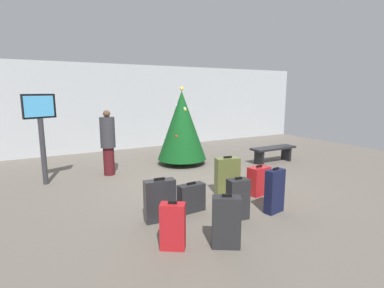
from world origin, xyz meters
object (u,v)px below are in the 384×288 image
(suitcase_7, at_px, (275,191))
(suitcase_6, at_px, (173,226))
(suitcase_0, at_px, (238,199))
(suitcase_2, at_px, (226,222))
(holiday_tree, at_px, (182,125))
(flight_info_kiosk, at_px, (41,124))
(waiting_bench, at_px, (273,151))
(suitcase_3, at_px, (160,200))
(suitcase_5, at_px, (227,176))
(suitcase_4, at_px, (259,181))
(traveller_0, at_px, (108,141))
(suitcase_1, at_px, (191,198))

(suitcase_7, bearing_deg, suitcase_6, -173.33)
(suitcase_0, distance_m, suitcase_2, 0.99)
(holiday_tree, relative_size, suitcase_6, 3.29)
(flight_info_kiosk, relative_size, waiting_bench, 1.41)
(suitcase_3, height_order, suitcase_6, suitcase_3)
(suitcase_0, height_order, suitcase_5, suitcase_5)
(flight_info_kiosk, distance_m, suitcase_5, 4.37)
(suitcase_4, bearing_deg, suitcase_5, 149.40)
(suitcase_6, bearing_deg, waiting_bench, 32.32)
(suitcase_0, bearing_deg, waiting_bench, 38.17)
(traveller_0, distance_m, suitcase_0, 4.03)
(traveller_0, distance_m, suitcase_5, 3.30)
(waiting_bench, relative_size, suitcase_1, 2.70)
(holiday_tree, xyz_separation_m, suitcase_6, (-2.32, -4.26, -0.84))
(suitcase_3, bearing_deg, suitcase_0, -25.15)
(suitcase_2, height_order, suitcase_6, suitcase_2)
(suitcase_0, xyz_separation_m, suitcase_7, (0.74, -0.10, 0.05))
(holiday_tree, relative_size, suitcase_0, 3.10)
(suitcase_6, bearing_deg, suitcase_0, 14.20)
(suitcase_5, bearing_deg, holiday_tree, 82.63)
(holiday_tree, relative_size, suitcase_5, 2.78)
(traveller_0, bearing_deg, suitcase_4, -51.60)
(traveller_0, height_order, suitcase_7, traveller_0)
(suitcase_7, bearing_deg, suitcase_0, 172.11)
(suitcase_3, bearing_deg, suitcase_6, -101.92)
(traveller_0, relative_size, suitcase_6, 2.43)
(suitcase_1, relative_size, suitcase_4, 0.87)
(flight_info_kiosk, relative_size, suitcase_2, 2.70)
(suitcase_6, height_order, suitcase_7, suitcase_7)
(suitcase_1, relative_size, suitcase_7, 0.66)
(waiting_bench, bearing_deg, suitcase_3, -155.20)
(suitcase_0, height_order, suitcase_4, suitcase_0)
(suitcase_1, height_order, suitcase_3, suitcase_3)
(suitcase_0, bearing_deg, suitcase_6, -165.80)
(suitcase_1, distance_m, suitcase_4, 1.69)
(traveller_0, bearing_deg, suitcase_6, -91.69)
(suitcase_0, bearing_deg, suitcase_2, -137.08)
(suitcase_7, bearing_deg, traveller_0, 117.35)
(suitcase_1, height_order, suitcase_5, suitcase_5)
(suitcase_0, xyz_separation_m, suitcase_2, (-0.72, -0.67, 0.02))
(suitcase_4, bearing_deg, flight_info_kiosk, 142.85)
(holiday_tree, distance_m, suitcase_6, 4.92)
(suitcase_4, xyz_separation_m, suitcase_6, (-2.53, -1.11, 0.03))
(suitcase_5, bearing_deg, suitcase_4, -30.60)
(suitcase_1, height_order, suitcase_2, suitcase_2)
(holiday_tree, height_order, suitcase_0, holiday_tree)
(holiday_tree, xyz_separation_m, traveller_0, (-2.20, -0.11, -0.28))
(suitcase_6, bearing_deg, suitcase_4, 23.63)
(flight_info_kiosk, xyz_separation_m, traveller_0, (1.51, 0.07, -0.54))
(holiday_tree, distance_m, suitcase_0, 4.09)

